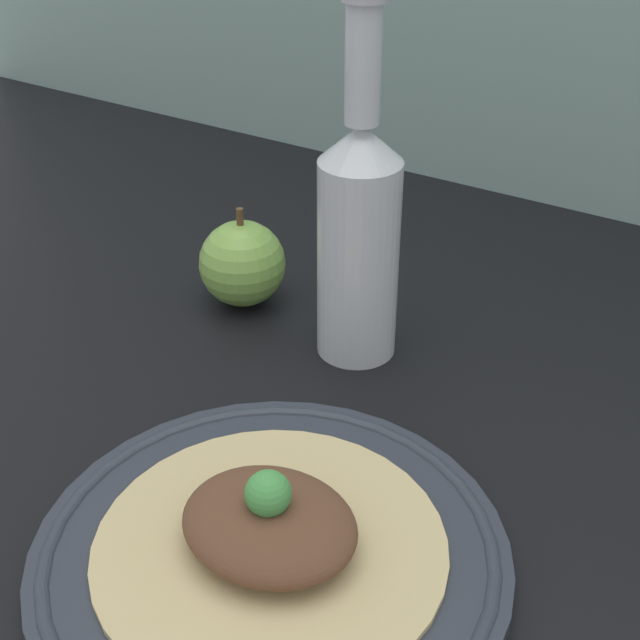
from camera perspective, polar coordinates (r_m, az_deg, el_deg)
ground_plane at (r=61.24cm, az=-0.53°, el=-12.48°), size 180.00×110.00×4.00cm
plate at (r=55.02cm, az=-3.18°, el=-14.75°), size 28.67×28.67×1.69cm
plated_food at (r=53.60cm, az=-3.24°, el=-13.31°), size 21.13×21.13×5.76cm
cider_bottle at (r=68.06cm, az=2.50°, el=5.74°), size 6.39×6.39×28.83cm
apple at (r=78.21cm, az=-5.00°, el=3.63°), size 7.61×7.61×9.06cm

